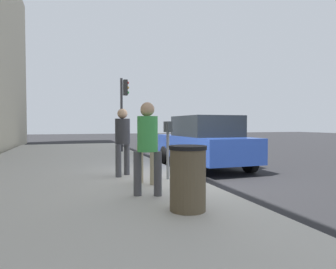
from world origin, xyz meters
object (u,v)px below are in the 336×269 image
Objects in this scene: pedestrian_at_meter at (146,137)px; parked_sedan_near at (204,142)px; pedestrian_bystander at (148,141)px; traffic_signal at (123,102)px; parking_meter at (168,138)px; parking_officer at (123,136)px; trash_bin at (188,178)px.

pedestrian_at_meter is 3.80m from parked_sedan_near.
pedestrian_bystander is at bearing 142.01° from parked_sedan_near.
traffic_signal reaches higher than pedestrian_bystander.
parking_meter is 1.26m from parking_officer.
traffic_signal reaches higher than parked_sedan_near.
traffic_signal is at bearing 13.43° from pedestrian_bystander.
trash_bin is at bearing -141.78° from pedestrian_bystander.
trash_bin is (-1.11, -0.36, -0.52)m from pedestrian_bystander.
trash_bin is at bearing -122.79° from pedestrian_at_meter.
parked_sedan_near is 5.53m from trash_bin.
parking_meter is 2.67m from trash_bin.
parking_officer is 0.48× the size of traffic_signal.
parked_sedan_near reaches higher than parking_meter.
pedestrian_at_meter reaches higher than parked_sedan_near.
parked_sedan_near is at bearing 70.32° from parking_officer.
parking_officer is (2.26, 0.09, -0.00)m from pedestrian_bystander.
pedestrian_at_meter is 1.02× the size of parking_officer.
trash_bin is (-2.21, -0.10, -0.55)m from pedestrian_at_meter.
traffic_signal is (8.05, -0.86, 1.37)m from pedestrian_at_meter.
trash_bin is (-2.57, 0.52, -0.51)m from parking_meter.
trash_bin is at bearing -38.59° from parking_officer.
parking_officer is 7.14m from traffic_signal.
traffic_signal is (5.39, 1.82, 1.68)m from parked_sedan_near.
pedestrian_bystander reaches higher than parked_sedan_near.
pedestrian_at_meter reaches higher than parking_officer.
parked_sedan_near is 5.93m from traffic_signal.
parking_meter reaches higher than trash_bin.
traffic_signal reaches higher than trash_bin.
pedestrian_bystander is 1.73× the size of trash_bin.
parking_meter is 0.72m from pedestrian_at_meter.
parked_sedan_near is at bearing -27.91° from trash_bin.
parking_officer is at bearing 7.55° from trash_bin.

